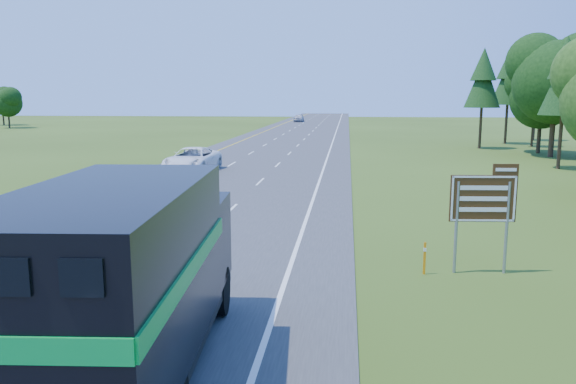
% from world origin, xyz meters
% --- Properties ---
extents(road, '(15.00, 260.00, 0.04)m').
position_xyz_m(road, '(0.00, 50.00, 0.02)').
color(road, '#38383A').
rests_on(road, ground).
extents(lane_markings, '(11.15, 260.00, 0.01)m').
position_xyz_m(lane_markings, '(0.00, 50.00, 0.04)').
color(lane_markings, yellow).
rests_on(lane_markings, road).
extents(horse_truck, '(3.26, 8.70, 3.78)m').
position_xyz_m(horse_truck, '(3.34, 3.94, 2.06)').
color(horse_truck, black).
rests_on(horse_truck, road).
extents(white_suv, '(3.22, 6.30, 1.70)m').
position_xyz_m(white_suv, '(-3.67, 33.27, 0.89)').
color(white_suv, white).
rests_on(white_suv, road).
extents(far_car, '(2.12, 4.96, 1.67)m').
position_xyz_m(far_car, '(-3.22, 115.81, 0.88)').
color(far_car, '#B3B4BB').
rests_on(far_car, road).
extents(exit_sign, '(1.96, 0.21, 3.32)m').
position_xyz_m(exit_sign, '(11.26, 11.58, 2.16)').
color(exit_sign, gray).
rests_on(exit_sign, ground).
extents(delineator, '(0.08, 0.04, 0.99)m').
position_xyz_m(delineator, '(9.56, 11.27, 0.53)').
color(delineator, orange).
rests_on(delineator, ground).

